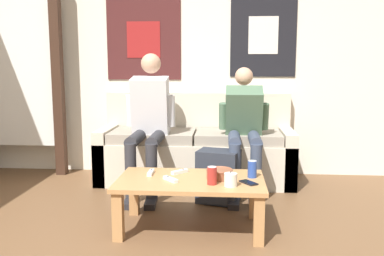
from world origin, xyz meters
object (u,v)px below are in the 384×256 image
(coffee_table, at_px, (191,187))
(ceramic_bowl, at_px, (219,173))
(backpack, at_px, (218,178))
(pillar_candle, at_px, (231,180))
(person_seated_adult, at_px, (148,118))
(person_seated_teen, at_px, (244,125))
(drink_can_red, at_px, (212,176))
(game_controller_near_right, at_px, (170,179))
(cell_phone, at_px, (249,183))
(couch, at_px, (196,151))
(drink_can_blue, at_px, (252,169))
(game_controller_near_left, at_px, (151,172))
(game_controller_far_center, at_px, (180,172))

(coffee_table, bearing_deg, ceramic_bowl, 7.14)
(backpack, relative_size, pillar_candle, 4.49)
(person_seated_adult, xyz_separation_m, person_seated_teen, (0.88, 0.03, -0.06))
(ceramic_bowl, distance_m, drink_can_red, 0.16)
(pillar_candle, height_order, game_controller_near_right, pillar_candle)
(pillar_candle, distance_m, cell_phone, 0.15)
(couch, height_order, drink_can_blue, couch)
(person_seated_teen, xyz_separation_m, backpack, (-0.23, -0.33, -0.41))
(pillar_candle, distance_m, game_controller_near_left, 0.65)
(drink_can_red, bearing_deg, person_seated_teen, 76.33)
(pillar_candle, xyz_separation_m, game_controller_near_right, (-0.42, 0.10, -0.03))
(pillar_candle, distance_m, game_controller_far_center, 0.49)
(cell_phone, bearing_deg, backpack, 107.88)
(person_seated_teen, height_order, game_controller_near_right, person_seated_teen)
(pillar_candle, distance_m, game_controller_near_right, 0.43)
(person_seated_teen, relative_size, cell_phone, 7.73)
(couch, height_order, game_controller_near_right, couch)
(ceramic_bowl, distance_m, game_controller_near_left, 0.52)
(couch, xyz_separation_m, game_controller_far_center, (-0.04, -1.15, 0.08))
(drink_can_red, distance_m, game_controller_far_center, 0.38)
(backpack, bearing_deg, person_seated_teen, 55.32)
(person_seated_adult, height_order, pillar_candle, person_seated_adult)
(pillar_candle, bearing_deg, person_seated_teen, 83.15)
(drink_can_red, bearing_deg, couch, 98.44)
(game_controller_near_left, bearing_deg, cell_phone, -15.10)
(backpack, bearing_deg, couch, 109.16)
(couch, xyz_separation_m, coffee_table, (0.05, -1.30, 0.01))
(game_controller_near_left, bearing_deg, ceramic_bowl, -9.34)
(couch, distance_m, drink_can_blue, 1.32)
(person_seated_adult, bearing_deg, coffee_table, -62.68)
(couch, bearing_deg, backpack, -70.84)
(person_seated_adult, bearing_deg, ceramic_bowl, -52.55)
(coffee_table, xyz_separation_m, backpack, (0.19, 0.60, -0.09))
(game_controller_near_right, height_order, cell_phone, game_controller_near_right)
(drink_can_blue, relative_size, game_controller_far_center, 0.98)
(cell_phone, bearing_deg, coffee_table, 168.50)
(couch, distance_m, ceramic_bowl, 1.30)
(game_controller_near_left, distance_m, cell_phone, 0.74)
(coffee_table, relative_size, game_controller_far_center, 8.29)
(cell_phone, bearing_deg, pillar_candle, -147.86)
(couch, relative_size, game_controller_far_center, 15.27)
(cell_phone, bearing_deg, person_seated_adult, 131.56)
(person_seated_adult, height_order, drink_can_blue, person_seated_adult)
(person_seated_teen, bearing_deg, pillar_candle, -96.85)
(drink_can_red, bearing_deg, person_seated_adult, 121.20)
(backpack, height_order, ceramic_bowl, backpack)
(backpack, bearing_deg, game_controller_near_right, -115.94)
(game_controller_far_center, bearing_deg, pillar_candle, -39.44)
(backpack, bearing_deg, cell_phone, -72.12)
(couch, bearing_deg, cell_phone, -71.47)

